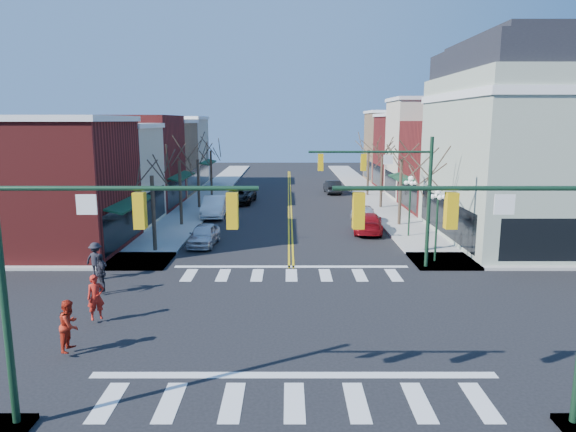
{
  "coord_description": "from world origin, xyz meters",
  "views": [
    {
      "loc": [
        -0.19,
        -19.8,
        8.02
      ],
      "look_at": [
        -0.18,
        8.24,
        2.8
      ],
      "focal_mm": 32.0,
      "sensor_mm": 36.0,
      "label": 1
    }
  ],
  "objects_px": {
    "car_right_near": "(368,223)",
    "pedestrian_red_a": "(96,297)",
    "car_right_mid": "(364,213)",
    "car_right_far": "(332,187)",
    "victorian_corner": "(539,142)",
    "pedestrian_dark_a": "(101,272)",
    "pedestrian_dark_b": "(96,260)",
    "lamppost_midblock": "(410,196)",
    "car_left_near": "(204,235)",
    "car_left_mid": "(214,207)",
    "lamppost_corner": "(437,212)",
    "pedestrian_red_b": "(70,325)",
    "car_left_far": "(240,196)"
  },
  "relations": [
    {
      "from": "lamppost_corner",
      "to": "car_right_far",
      "type": "height_order",
      "value": "lamppost_corner"
    },
    {
      "from": "victorian_corner",
      "to": "car_right_near",
      "type": "distance_m",
      "value": 12.58
    },
    {
      "from": "victorian_corner",
      "to": "lamppost_midblock",
      "type": "distance_m",
      "value": 9.1
    },
    {
      "from": "car_right_near",
      "to": "car_right_far",
      "type": "distance_m",
      "value": 20.43
    },
    {
      "from": "car_left_near",
      "to": "pedestrian_dark_a",
      "type": "bearing_deg",
      "value": -105.43
    },
    {
      "from": "car_right_near",
      "to": "pedestrian_dark_a",
      "type": "height_order",
      "value": "pedestrian_dark_a"
    },
    {
      "from": "car_right_mid",
      "to": "pedestrian_dark_a",
      "type": "xyz_separation_m",
      "value": [
        -14.79,
        -17.22,
        0.31
      ]
    },
    {
      "from": "car_right_near",
      "to": "pedestrian_red_a",
      "type": "distance_m",
      "value": 21.67
    },
    {
      "from": "car_right_near",
      "to": "pedestrian_dark_a",
      "type": "xyz_separation_m",
      "value": [
        -14.56,
        -13.48,
        0.32
      ]
    },
    {
      "from": "pedestrian_red_b",
      "to": "pedestrian_dark_b",
      "type": "distance_m",
      "value": 8.86
    },
    {
      "from": "pedestrian_dark_a",
      "to": "pedestrian_dark_b",
      "type": "relative_size",
      "value": 1.01
    },
    {
      "from": "car_left_near",
      "to": "car_right_mid",
      "type": "relative_size",
      "value": 0.94
    },
    {
      "from": "car_right_far",
      "to": "victorian_corner",
      "type": "bearing_deg",
      "value": 113.69
    },
    {
      "from": "lamppost_midblock",
      "to": "car_right_near",
      "type": "bearing_deg",
      "value": 146.24
    },
    {
      "from": "victorian_corner",
      "to": "car_right_near",
      "type": "xyz_separation_m",
      "value": [
        -10.87,
        2.22,
        -5.93
      ]
    },
    {
      "from": "car_left_far",
      "to": "pedestrian_dark_a",
      "type": "height_order",
      "value": "pedestrian_dark_a"
    },
    {
      "from": "car_left_far",
      "to": "car_right_mid",
      "type": "distance_m",
      "value": 14.48
    },
    {
      "from": "pedestrian_dark_a",
      "to": "car_left_mid",
      "type": "bearing_deg",
      "value": 134.08
    },
    {
      "from": "car_left_far",
      "to": "pedestrian_dark_a",
      "type": "xyz_separation_m",
      "value": [
        -4.05,
        -26.93,
        0.29
      ]
    },
    {
      "from": "car_left_mid",
      "to": "car_right_near",
      "type": "distance_m",
      "value": 13.52
    },
    {
      "from": "car_left_mid",
      "to": "pedestrian_dark_b",
      "type": "relative_size",
      "value": 2.91
    },
    {
      "from": "car_right_far",
      "to": "pedestrian_dark_b",
      "type": "relative_size",
      "value": 2.48
    },
    {
      "from": "car_left_far",
      "to": "car_right_near",
      "type": "relative_size",
      "value": 1.09
    },
    {
      "from": "car_left_near",
      "to": "car_right_far",
      "type": "height_order",
      "value": "car_right_far"
    },
    {
      "from": "car_right_mid",
      "to": "pedestrian_red_a",
      "type": "relative_size",
      "value": 2.37
    },
    {
      "from": "car_left_near",
      "to": "pedestrian_red_a",
      "type": "height_order",
      "value": "pedestrian_red_a"
    },
    {
      "from": "pedestrian_red_b",
      "to": "car_left_near",
      "type": "bearing_deg",
      "value": -5.64
    },
    {
      "from": "victorian_corner",
      "to": "pedestrian_dark_a",
      "type": "xyz_separation_m",
      "value": [
        -25.43,
        -11.26,
        -5.6
      ]
    },
    {
      "from": "lamppost_midblock",
      "to": "car_right_far",
      "type": "relative_size",
      "value": 0.97
    },
    {
      "from": "lamppost_corner",
      "to": "lamppost_midblock",
      "type": "xyz_separation_m",
      "value": [
        0.0,
        6.5,
        0.0
      ]
    },
    {
      "from": "victorian_corner",
      "to": "car_left_mid",
      "type": "distance_m",
      "value": 25.07
    },
    {
      "from": "car_left_near",
      "to": "pedestrian_red_b",
      "type": "bearing_deg",
      "value": -94.11
    },
    {
      "from": "car_right_far",
      "to": "pedestrian_dark_b",
      "type": "xyz_separation_m",
      "value": [
        -14.8,
        -31.61,
        0.31
      ]
    },
    {
      "from": "lamppost_midblock",
      "to": "car_right_mid",
      "type": "height_order",
      "value": "lamppost_midblock"
    },
    {
      "from": "car_left_mid",
      "to": "car_right_far",
      "type": "relative_size",
      "value": 1.17
    },
    {
      "from": "car_left_far",
      "to": "car_right_near",
      "type": "distance_m",
      "value": 17.07
    },
    {
      "from": "car_right_mid",
      "to": "car_right_far",
      "type": "xyz_separation_m",
      "value": [
        -1.06,
        16.67,
        -0.01
      ]
    },
    {
      "from": "car_left_near",
      "to": "pedestrian_red_a",
      "type": "distance_m",
      "value": 13.23
    },
    {
      "from": "car_left_near",
      "to": "car_left_mid",
      "type": "height_order",
      "value": "car_left_mid"
    },
    {
      "from": "pedestrian_dark_a",
      "to": "lamppost_corner",
      "type": "bearing_deg",
      "value": 68.49
    },
    {
      "from": "lamppost_corner",
      "to": "car_left_far",
      "type": "height_order",
      "value": "lamppost_corner"
    },
    {
      "from": "victorian_corner",
      "to": "pedestrian_red_b",
      "type": "xyz_separation_m",
      "value": [
        -24.25,
        -17.55,
        -5.6
      ]
    },
    {
      "from": "victorian_corner",
      "to": "lamppost_corner",
      "type": "height_order",
      "value": "victorian_corner"
    },
    {
      "from": "victorian_corner",
      "to": "pedestrian_dark_b",
      "type": "xyz_separation_m",
      "value": [
        -26.5,
        -8.98,
        -5.61
      ]
    },
    {
      "from": "lamppost_corner",
      "to": "pedestrian_red_a",
      "type": "bearing_deg",
      "value": -151.52
    },
    {
      "from": "pedestrian_red_b",
      "to": "lamppost_corner",
      "type": "bearing_deg",
      "value": -52.28
    },
    {
      "from": "lamppost_midblock",
      "to": "pedestrian_red_b",
      "type": "height_order",
      "value": "lamppost_midblock"
    },
    {
      "from": "victorian_corner",
      "to": "car_left_mid",
      "type": "height_order",
      "value": "victorian_corner"
    },
    {
      "from": "car_left_mid",
      "to": "pedestrian_dark_a",
      "type": "bearing_deg",
      "value": -98.53
    },
    {
      "from": "car_right_far",
      "to": "lamppost_corner",
      "type": "bearing_deg",
      "value": 93.12
    }
  ]
}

